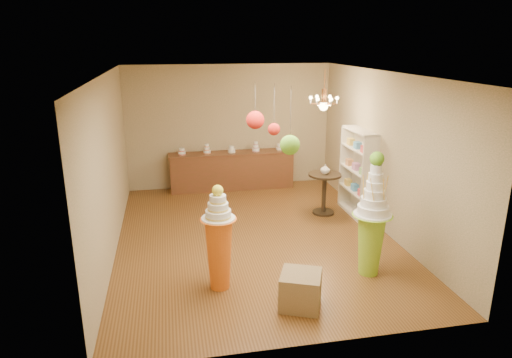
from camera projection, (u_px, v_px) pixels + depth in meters
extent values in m
plane|color=brown|center=(255.00, 237.00, 8.57)|extent=(6.50, 6.50, 0.00)
plane|color=white|center=(255.00, 73.00, 7.70)|extent=(6.50, 6.50, 0.00)
cube|color=tan|center=(230.00, 127.00, 11.19)|extent=(5.00, 0.04, 3.00)
cube|color=tan|center=(309.00, 231.00, 5.08)|extent=(5.00, 0.04, 3.00)
cube|color=tan|center=(109.00, 166.00, 7.68)|extent=(0.04, 6.50, 3.00)
cube|color=tan|center=(385.00, 153.00, 8.59)|extent=(0.04, 6.50, 3.00)
cone|color=#91CB2D|center=(370.00, 245.00, 7.09)|extent=(0.45, 0.45, 0.98)
cylinder|color=white|center=(373.00, 214.00, 6.95)|extent=(0.60, 0.60, 0.03)
cylinder|color=white|center=(373.00, 210.00, 6.92)|extent=(0.49, 0.49, 0.13)
cylinder|color=white|center=(374.00, 202.00, 6.89)|extent=(0.40, 0.40, 0.13)
cylinder|color=white|center=(374.00, 194.00, 6.85)|extent=(0.33, 0.33, 0.13)
cylinder|color=white|center=(375.00, 185.00, 6.81)|extent=(0.27, 0.27, 0.13)
cylinder|color=white|center=(376.00, 177.00, 6.77)|extent=(0.22, 0.22, 0.13)
cylinder|color=white|center=(376.00, 169.00, 6.74)|extent=(0.18, 0.18, 0.13)
sphere|color=#60A724|center=(377.00, 159.00, 6.69)|extent=(0.21, 0.21, 0.21)
cone|color=orange|center=(219.00, 254.00, 6.67)|extent=(0.43, 0.43, 1.09)
cylinder|color=white|center=(218.00, 218.00, 6.51)|extent=(0.51, 0.51, 0.03)
cylinder|color=white|center=(218.00, 214.00, 6.49)|extent=(0.38, 0.38, 0.11)
cylinder|color=white|center=(218.00, 206.00, 6.45)|extent=(0.31, 0.31, 0.11)
cylinder|color=white|center=(218.00, 199.00, 6.42)|extent=(0.25, 0.25, 0.11)
sphere|color=yellow|center=(218.00, 191.00, 6.38)|extent=(0.16, 0.16, 0.16)
cube|color=olive|center=(301.00, 290.00, 6.27)|extent=(0.71, 0.71, 0.49)
cube|color=brown|center=(232.00, 171.00, 11.23)|extent=(3.00, 0.50, 0.90)
cube|color=brown|center=(232.00, 153.00, 11.10)|extent=(3.04, 0.54, 0.03)
cylinder|color=white|center=(182.00, 151.00, 10.85)|extent=(0.18, 0.18, 0.16)
cylinder|color=white|center=(207.00, 149.00, 10.95)|extent=(0.18, 0.18, 0.24)
cylinder|color=white|center=(232.00, 149.00, 11.07)|extent=(0.18, 0.18, 0.16)
cylinder|color=white|center=(256.00, 147.00, 11.17)|extent=(0.18, 0.18, 0.24)
cylinder|color=white|center=(280.00, 147.00, 11.29)|extent=(0.18, 0.18, 0.16)
cube|color=beige|center=(364.00, 172.00, 9.52)|extent=(0.04, 1.20, 1.80)
cube|color=beige|center=(355.00, 191.00, 9.60)|extent=(0.30, 1.14, 0.03)
cube|color=beige|center=(357.00, 170.00, 9.47)|extent=(0.30, 1.14, 0.03)
cube|color=beige|center=(358.00, 149.00, 9.34)|extent=(0.30, 1.14, 0.03)
cylinder|color=black|center=(323.00, 212.00, 9.72)|extent=(0.52, 0.52, 0.05)
cylinder|color=black|center=(324.00, 194.00, 9.60)|extent=(0.10, 0.10, 0.86)
cylinder|color=black|center=(325.00, 175.00, 9.48)|extent=(0.78, 0.78, 0.05)
imported|color=beige|center=(325.00, 169.00, 9.44)|extent=(0.21, 0.21, 0.20)
cylinder|color=#41382F|center=(255.00, 101.00, 6.22)|extent=(0.01, 0.01, 0.52)
sphere|color=red|center=(255.00, 120.00, 6.29)|extent=(0.25, 0.25, 0.25)
cylinder|color=#41382F|center=(291.00, 116.00, 5.75)|extent=(0.01, 0.01, 0.75)
sphere|color=#60A724|center=(290.00, 145.00, 5.86)|extent=(0.26, 0.26, 0.26)
cylinder|color=#41382F|center=(274.00, 107.00, 6.06)|extent=(0.01, 0.01, 0.61)
sphere|color=red|center=(274.00, 129.00, 6.15)|extent=(0.17, 0.17, 0.17)
cylinder|color=#C37C44|center=(325.00, 81.00, 9.12)|extent=(0.02, 0.02, 0.50)
cylinder|color=#C37C44|center=(324.00, 96.00, 9.20)|extent=(0.10, 0.10, 0.30)
sphere|color=#FFDB8C|center=(324.00, 106.00, 9.26)|extent=(0.18, 0.18, 0.18)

